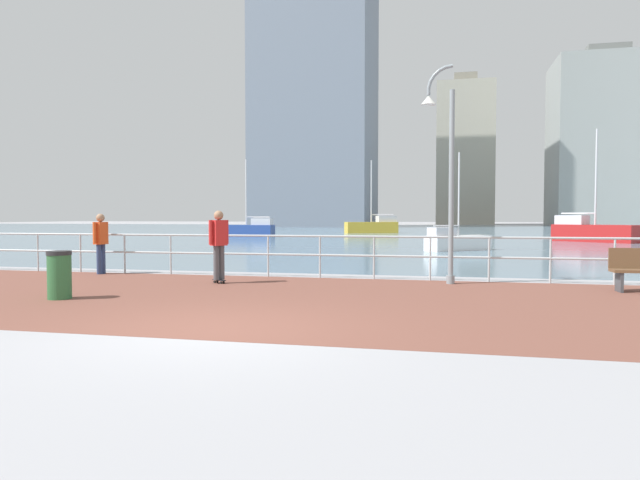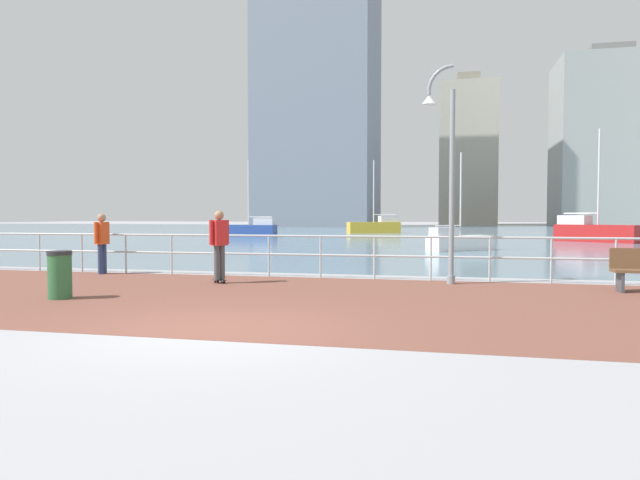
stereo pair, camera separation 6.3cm
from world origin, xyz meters
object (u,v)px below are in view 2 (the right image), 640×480
sailboat_yellow (458,241)px  sailboat_blue (251,229)px  skateboarder (219,240)px  sailboat_white (595,231)px  lamppost (445,163)px  trash_bin (60,275)px  sailboat_red (375,226)px  bystander (102,239)px

sailboat_yellow → sailboat_blue: (-15.45, 14.65, 0.14)m
skateboarder → sailboat_white: sailboat_white is taller
lamppost → skateboarder: size_ratio=2.97×
skateboarder → sailboat_blue: sailboat_blue is taller
trash_bin → sailboat_white: 32.76m
sailboat_yellow → lamppost: bearing=-92.5°
trash_bin → sailboat_red: size_ratio=0.14×
lamppost → sailboat_yellow: bearing=87.5°
trash_bin → sailboat_blue: (-7.66, 32.11, 0.10)m
trash_bin → sailboat_yellow: 19.12m
skateboarder → trash_bin: size_ratio=1.86×
lamppost → bystander: size_ratio=3.08×
skateboarder → trash_bin: 3.68m
sailboat_red → sailboat_blue: bearing=-126.0°
lamppost → sailboat_yellow: lamppost is taller
bystander → sailboat_yellow: (9.81, 13.10, -0.55)m
sailboat_white → sailboat_red: sailboat_white is taller
bystander → trash_bin: size_ratio=1.79×
bystander → sailboat_red: (2.68, 39.21, -0.33)m
lamppost → bystander: lamppost is taller
bystander → sailboat_blue: size_ratio=0.28×
trash_bin → bystander: bearing=114.7°
bystander → lamppost: bearing=-1.5°
trash_bin → sailboat_blue: 33.01m
bystander → sailboat_white: sailboat_white is taller
skateboarder → sailboat_red: (-1.35, 40.55, -0.39)m
sailboat_yellow → sailboat_white: bearing=52.4°
skateboarder → sailboat_white: 29.14m
skateboarder → sailboat_yellow: sailboat_yellow is taller
skateboarder → sailboat_yellow: 15.56m
lamppost → sailboat_yellow: (0.57, 13.34, -2.40)m
bystander → sailboat_red: bearing=86.1°
trash_bin → sailboat_white: (16.25, 28.45, 0.20)m
bystander → sailboat_white: (18.26, 24.09, -0.31)m
lamppost → sailboat_white: size_ratio=0.73×
lamppost → skateboarder: bearing=-168.1°
lamppost → trash_bin: 8.65m
trash_bin → sailboat_white: size_ratio=0.13×
sailboat_blue → sailboat_white: 24.18m
sailboat_red → bystander: bearing=-93.9°
skateboarder → sailboat_blue: 30.66m
trash_bin → sailboat_red: 43.58m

